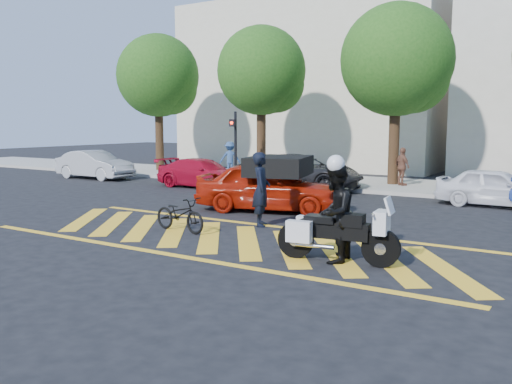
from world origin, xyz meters
The scene contains 19 objects.
ground centered at (0.00, 0.00, 0.00)m, with size 90.00×90.00×0.00m, color black.
sidewalk centered at (0.00, 12.00, 0.07)m, with size 60.00×5.00×0.15m, color #9E998E.
crosswalk centered at (-0.04, 0.00, 0.00)m, with size 12.33×4.00×0.01m.
building_left centered at (-8.00, 21.00, 5.00)m, with size 16.00×8.00×10.00m, color beige.
tree_far_left centered at (-12.87, 12.06, 5.05)m, with size 4.40×4.40×7.41m.
tree_left centered at (-6.37, 12.06, 4.99)m, with size 4.20×4.20×7.26m.
tree_center centered at (0.13, 12.06, 5.10)m, with size 4.60×4.60×7.56m.
signal_pole centered at (-6.50, 9.74, 1.92)m, with size 0.28×0.43×3.20m.
officer_bike centered at (-0.24, 1.80, 0.98)m, with size 0.71×0.47×1.96m, color black.
bicycle centered at (-1.59, 0.08, 0.44)m, with size 0.59×1.68×0.88m, color black.
police_motorcycle centered at (2.95, -0.63, 0.59)m, with size 2.46×0.85×1.08m.
officer_moto centered at (2.93, -0.62, 0.97)m, with size 0.95×0.74×1.95m, color black.
red_convertible centered at (-1.29, 3.98, 0.76)m, with size 1.81×4.49×1.53m, color #A21807.
parked_far_left centered at (-13.43, 7.80, 0.68)m, with size 1.44×4.12×1.36m, color #929499.
parked_left centered at (-6.81, 7.80, 0.60)m, with size 1.68×4.14×1.20m, color #A70A21.
parked_mid_left centered at (-3.00, 9.20, 0.72)m, with size 2.40×5.21×1.45m, color black.
parked_mid_right centered at (4.50, 8.64, 0.63)m, with size 1.49×3.70×1.26m, color white.
pedestrian_left centered at (-8.39, 12.08, 0.96)m, with size 1.04×0.60×1.61m, color #2D4A7C.
pedestrian_right centered at (0.51, 11.61, 0.93)m, with size 0.91×0.38×1.56m, color brown.
Camera 1 is at (7.15, -10.26, 2.74)m, focal length 38.00 mm.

